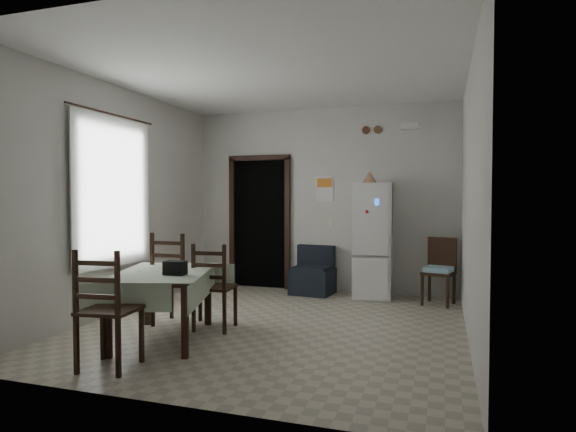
{
  "coord_description": "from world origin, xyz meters",
  "views": [
    {
      "loc": [
        1.84,
        -5.19,
        1.46
      ],
      "look_at": [
        0.0,
        0.5,
        1.25
      ],
      "focal_mm": 30.0,
      "sensor_mm": 36.0,
      "label": 1
    }
  ],
  "objects_px": {
    "dining_chair_far_left": "(177,278)",
    "dining_chair_far_right": "(215,286)",
    "navy_seat": "(313,270)",
    "dining_chair_near_head": "(110,308)",
    "fridge": "(373,241)",
    "corner_chair": "(438,271)",
    "dining_table": "(164,305)"
  },
  "relations": [
    {
      "from": "dining_chair_far_left",
      "to": "dining_chair_far_right",
      "type": "bearing_deg",
      "value": 172.71
    },
    {
      "from": "navy_seat",
      "to": "dining_chair_near_head",
      "type": "xyz_separation_m",
      "value": [
        -0.82,
        -3.69,
        0.15
      ]
    },
    {
      "from": "fridge",
      "to": "dining_chair_far_right",
      "type": "height_order",
      "value": "fridge"
    },
    {
      "from": "fridge",
      "to": "corner_chair",
      "type": "height_order",
      "value": "fridge"
    },
    {
      "from": "fridge",
      "to": "dining_chair_far_right",
      "type": "distance_m",
      "value": 2.72
    },
    {
      "from": "navy_seat",
      "to": "dining_table",
      "type": "relative_size",
      "value": 0.54
    },
    {
      "from": "dining_chair_far_left",
      "to": "dining_chair_near_head",
      "type": "xyz_separation_m",
      "value": [
        0.23,
        -1.48,
        -0.02
      ]
    },
    {
      "from": "corner_chair",
      "to": "navy_seat",
      "type": "bearing_deg",
      "value": -171.53
    },
    {
      "from": "dining_chair_far_right",
      "to": "dining_chair_far_left",
      "type": "bearing_deg",
      "value": -12.73
    },
    {
      "from": "dining_table",
      "to": "dining_chair_near_head",
      "type": "relative_size",
      "value": 1.31
    },
    {
      "from": "navy_seat",
      "to": "dining_table",
      "type": "xyz_separation_m",
      "value": [
        -0.85,
        -2.81,
        -0.01
      ]
    },
    {
      "from": "navy_seat",
      "to": "corner_chair",
      "type": "bearing_deg",
      "value": -0.22
    },
    {
      "from": "dining_chair_far_left",
      "to": "dining_chair_far_right",
      "type": "distance_m",
      "value": 0.54
    },
    {
      "from": "dining_table",
      "to": "dining_chair_near_head",
      "type": "xyz_separation_m",
      "value": [
        0.02,
        -0.88,
        0.17
      ]
    },
    {
      "from": "corner_chair",
      "to": "dining_table",
      "type": "distance_m",
      "value": 3.75
    },
    {
      "from": "fridge",
      "to": "dining_chair_far_right",
      "type": "relative_size",
      "value": 1.74
    },
    {
      "from": "fridge",
      "to": "dining_chair_far_left",
      "type": "bearing_deg",
      "value": -135.79
    },
    {
      "from": "navy_seat",
      "to": "dining_table",
      "type": "height_order",
      "value": "navy_seat"
    },
    {
      "from": "corner_chair",
      "to": "dining_chair_far_right",
      "type": "height_order",
      "value": "dining_chair_far_right"
    },
    {
      "from": "navy_seat",
      "to": "dining_chair_far_right",
      "type": "relative_size",
      "value": 0.75
    },
    {
      "from": "navy_seat",
      "to": "dining_table",
      "type": "bearing_deg",
      "value": -100.85
    },
    {
      "from": "corner_chair",
      "to": "dining_table",
      "type": "height_order",
      "value": "corner_chair"
    },
    {
      "from": "dining_chair_near_head",
      "to": "dining_chair_far_left",
      "type": "bearing_deg",
      "value": -87.57
    },
    {
      "from": "dining_chair_far_right",
      "to": "dining_chair_near_head",
      "type": "height_order",
      "value": "dining_chair_near_head"
    },
    {
      "from": "dining_chair_near_head",
      "to": "dining_chair_far_right",
      "type": "bearing_deg",
      "value": -108.32
    },
    {
      "from": "fridge",
      "to": "navy_seat",
      "type": "distance_m",
      "value": 1.04
    },
    {
      "from": "dining_chair_far_right",
      "to": "dining_chair_near_head",
      "type": "distance_m",
      "value": 1.44
    },
    {
      "from": "corner_chair",
      "to": "dining_chair_far_right",
      "type": "distance_m",
      "value": 3.16
    },
    {
      "from": "navy_seat",
      "to": "dining_chair_far_right",
      "type": "height_order",
      "value": "dining_chair_far_right"
    },
    {
      "from": "dining_table",
      "to": "dining_chair_far_right",
      "type": "bearing_deg",
      "value": 41.81
    },
    {
      "from": "dining_chair_far_right",
      "to": "navy_seat",
      "type": "bearing_deg",
      "value": -107.85
    },
    {
      "from": "navy_seat",
      "to": "corner_chair",
      "type": "distance_m",
      "value": 1.87
    }
  ]
}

